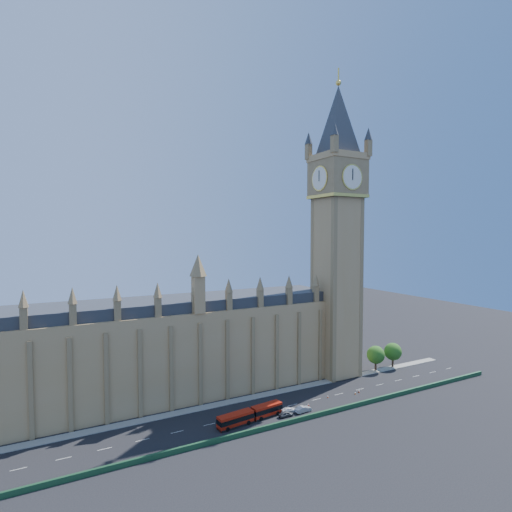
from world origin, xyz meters
name	(u,v)px	position (x,y,z in m)	size (l,w,h in m)	color
ground	(253,414)	(0.00, 0.00, 0.00)	(400.00, 400.00, 0.00)	black
palace_westminster	(136,352)	(-25.00, 22.00, 13.86)	(120.00, 20.00, 28.00)	#A88551
elizabeth_tower	(337,209)	(38.00, 13.99, 54.56)	(20.59, 20.59, 105.00)	#A88551
bridge_parapet	(270,427)	(0.00, -9.00, 0.60)	(160.00, 0.60, 1.20)	#1E4C2D
kerb_north	(237,400)	(0.00, 9.50, 0.08)	(160.00, 3.00, 0.16)	gray
tree_east_near	(376,354)	(52.22, 10.08, 5.64)	(6.00, 6.00, 8.50)	#382619
tree_east_far	(393,351)	(60.22, 10.08, 5.64)	(6.00, 6.00, 8.50)	#382619
red_bus	(251,415)	(-2.30, -3.17, 1.61)	(18.17, 4.71, 3.06)	#A8190B
car_grey	(286,414)	(6.79, -5.10, 0.68)	(1.60, 3.98, 1.35)	#404348
car_silver	(303,409)	(12.15, -4.92, 0.78)	(1.65, 4.74, 1.56)	#929599
car_white	(289,410)	(8.68, -3.50, 0.68)	(1.90, 4.68, 1.36)	silver
cone_a	(308,405)	(15.59, -2.48, 0.32)	(0.47, 0.47, 0.66)	black
cone_b	(355,393)	(32.18, -2.27, 0.32)	(0.47, 0.47, 0.64)	black
cone_c	(328,397)	(23.57, -0.57, 0.32)	(0.53, 0.53, 0.64)	black
cone_d	(359,391)	(34.00, -1.78, 0.35)	(0.53, 0.53, 0.70)	black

